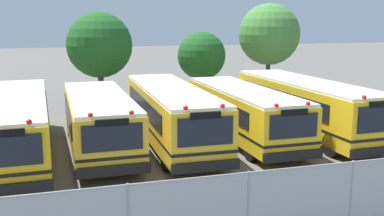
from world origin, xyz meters
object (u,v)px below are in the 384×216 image
tree_2 (202,56)px  school_bus_4 (305,104)px  school_bus_3 (243,111)px  tree_1 (100,45)px  school_bus_0 (15,123)px  tree_3 (269,34)px  school_bus_2 (171,112)px  school_bus_1 (99,120)px

tree_2 → school_bus_4: bearing=-76.1°
school_bus_3 → tree_1: tree_1 is taller
school_bus_0 → school_bus_4: (13.43, 0.03, 0.07)m
tree_3 → tree_2: bearing=-177.3°
school_bus_2 → school_bus_3: school_bus_2 is taller
school_bus_0 → school_bus_2: bearing=179.8°
school_bus_1 → school_bus_3: school_bus_3 is taller
school_bus_1 → school_bus_2: size_ratio=0.86×
school_bus_3 → tree_1: bearing=-63.9°
school_bus_1 → tree_2: (7.73, 9.51, 1.88)m
school_bus_1 → school_bus_3: size_ratio=0.96×
school_bus_2 → tree_2: 10.44m
school_bus_3 → tree_1: (-5.50, 11.12, 2.62)m
school_bus_3 → tree_2: size_ratio=2.01×
school_bus_3 → school_bus_4: school_bus_4 is taller
school_bus_4 → tree_1: (-8.88, 10.97, 2.51)m
school_bus_0 → school_bus_1: school_bus_0 is taller
tree_1 → tree_3: size_ratio=0.91×
tree_2 → school_bus_2: bearing=-115.8°
school_bus_0 → school_bus_3: (10.05, -0.11, -0.04)m
tree_2 → tree_3: (4.96, 0.24, 1.40)m
tree_1 → tree_3: (11.51, -1.34, 0.66)m
school_bus_1 → tree_1: (1.18, 11.08, 2.62)m
tree_1 → tree_2: 6.78m
school_bus_3 → tree_1: size_ratio=1.59×
school_bus_2 → school_bus_4: 6.80m
school_bus_0 → tree_3: size_ratio=1.70×
school_bus_2 → tree_1: (-2.08, 10.83, 2.54)m
tree_2 → school_bus_3: bearing=-96.3°
school_bus_2 → school_bus_3: size_ratio=1.12×
school_bus_1 → tree_2: size_ratio=1.94×
school_bus_2 → tree_2: size_ratio=2.25×
school_bus_0 → school_bus_1: 3.37m
school_bus_0 → school_bus_3: 10.05m
school_bus_4 → tree_1: size_ratio=1.79×
school_bus_2 → tree_2: (4.48, 9.26, 1.80)m
school_bus_1 → tree_1: tree_1 is taller
school_bus_3 → school_bus_1: bearing=-0.6°
school_bus_4 → tree_3: 10.48m
school_bus_0 → tree_3: bearing=-150.7°
tree_1 → tree_2: tree_1 is taller
school_bus_2 → school_bus_4: bearing=180.0°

